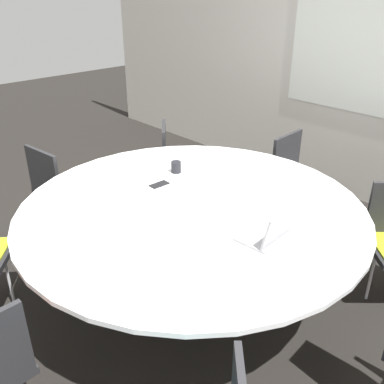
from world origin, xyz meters
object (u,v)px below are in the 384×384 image
Objects in this scene: chair_2 at (297,174)px; chair_3 at (178,159)px; laptop at (271,231)px; cell_phone at (159,184)px; chair_4 at (59,184)px; handbag at (266,196)px; coffee_cup at (176,167)px.

chair_2 is 1.15m from chair_3.
laptop is 0.99m from cell_phone.
chair_4 is 2.34× the size of handbag.
cell_phone is at bearing 8.35° from chair_4.
laptop reaches higher than chair_4.
chair_3 and chair_4 have the same top height.
chair_3 is 2.63× the size of laptop.
laptop is at bearing -0.11° from cell_phone.
cell_phone is at bearing -94.32° from laptop.
laptop is at bearing -53.07° from handbag.
chair_3 is 2.34× the size of handbag.
handbag is (0.01, 1.18, -0.66)m from coffee_cup.
chair_3 is 1.00× the size of chair_4.
handbag is (-0.08, 1.41, -0.62)m from cell_phone.
chair_2 is at bearing 45.84° from chair_4.
coffee_cup reaches higher than chair_4.
laptop reaches higher than handbag.
chair_4 is at bearing -119.71° from handbag.
chair_3 is 1.16m from cell_phone.
laptop is 1.89m from handbag.
coffee_cup is (0.67, -0.61, 0.30)m from chair_3.
chair_2 is 1.24m from coffee_cup.
coffee_cup reaches higher than cell_phone.
handbag is at bearing -95.78° from chair_2.
chair_2 is 2.63× the size of laptop.
coffee_cup is at bearing -106.82° from laptop.
cell_phone is (1.04, 0.27, 0.26)m from chair_4.
chair_3 is at bearing 131.74° from cell_phone.
chair_3 is 1.15m from chair_4.
chair_4 is at bearing -63.84° from chair_3.
cell_phone is (0.09, -0.24, -0.04)m from coffee_cup.
cell_phone is at bearing -7.65° from chair_3.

